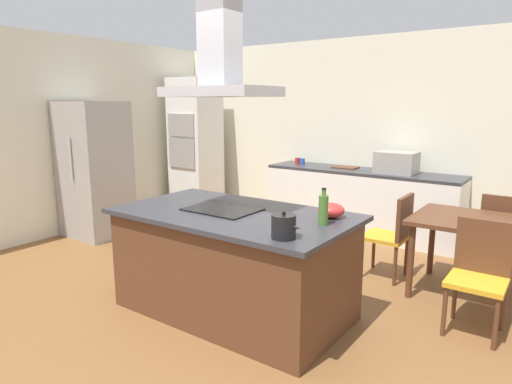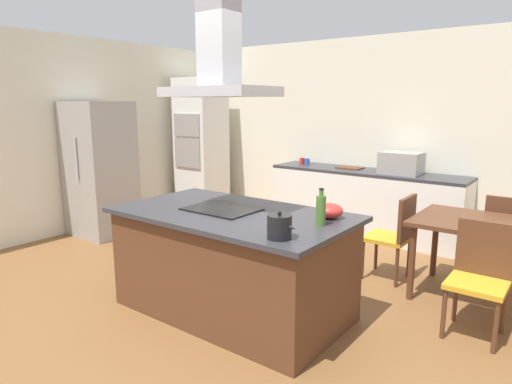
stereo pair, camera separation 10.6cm
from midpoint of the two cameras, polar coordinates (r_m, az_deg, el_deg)
The scene contains 20 objects.
ground at distance 5.23m, azimuth 8.40°, elevation -8.94°, with size 16.00×16.00×0.00m, color brown.
wall_back at distance 6.52m, azimuth 16.22°, elevation 6.91°, with size 7.20×0.10×2.70m, color silver.
wall_left at distance 6.94m, azimuth -19.49°, elevation 6.95°, with size 0.10×8.80×2.70m, color silver.
kitchen_island at distance 3.90m, azimuth -2.21°, elevation -8.92°, with size 2.02×1.14×0.90m.
cooktop at distance 3.84m, azimuth -3.63°, elevation -2.19°, with size 0.60×0.44×0.01m, color black.
tea_kettle at distance 3.03m, azimuth 4.03°, elevation -4.44°, with size 0.22×0.17×0.19m.
olive_oil_bottle at distance 3.37m, azimuth 9.17°, elevation -2.26°, with size 0.07×0.07×0.28m.
mixing_bowl at distance 3.61m, azimuth 10.19°, elevation -2.37°, with size 0.22×0.22×0.12m, color red.
back_counter at distance 6.33m, azimuth 14.16°, elevation -1.36°, with size 2.65×0.62×0.90m.
countertop_microwave at distance 6.07m, azimuth 18.52°, elevation 3.52°, with size 0.50×0.38×0.28m, color #9E9993.
coffee_mug_red at distance 6.76m, azimuth 6.35°, elevation 3.98°, with size 0.08×0.08×0.09m, color red.
coffee_mug_blue at distance 6.69m, azimuth 6.99°, elevation 3.89°, with size 0.08×0.08×0.09m, color #2D56B2.
cutting_board at distance 6.40m, azimuth 12.35°, elevation 3.04°, with size 0.34×0.24×0.02m, color #59331E.
wall_oven_stack at distance 7.60m, azimuth -6.60°, elevation 5.96°, with size 0.70×0.66×2.20m.
refrigerator at distance 6.45m, azimuth -18.84°, elevation 2.77°, with size 0.80×0.73×1.82m.
dining_table at distance 4.56m, azimuth 29.04°, elevation -4.56°, with size 1.40×0.90×0.75m.
chair_at_left_end at distance 4.80m, azimuth 17.99°, elevation -4.89°, with size 0.42×0.42×0.89m.
chair_facing_island at distance 3.98m, azimuth 27.39°, elevation -9.01°, with size 0.42×0.42×0.89m.
chair_facing_back_wall at distance 5.24m, azimuth 29.95°, elevation -4.52°, with size 0.42×0.42×0.89m.
range_hood at distance 3.75m, azimuth -3.87°, elevation 15.87°, with size 0.90×0.55×0.78m.
Camera 2 is at (2.36, -2.80, 1.80)m, focal length 31.35 mm.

